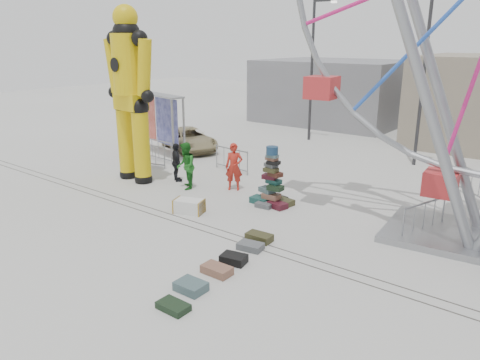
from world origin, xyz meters
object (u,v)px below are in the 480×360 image
Objects in this scene: lamp_post_left at (313,64)px; pedestrian_green at (186,166)px; crash_test_dummy at (130,89)px; barricade_dummy_c at (232,160)px; suitcase_tower at (272,188)px; pedestrian_red at (234,167)px; lamp_post_right at (426,70)px; barricade_dummy_b at (146,156)px; barricade_wheel_front at (424,218)px; barricade_wheel_back at (471,183)px; parked_suv at (189,139)px; banner_scaffold at (155,109)px; barricade_dummy_a at (158,150)px; steamer_trunk at (189,206)px; pedestrian_black at (176,162)px.

lamp_post_left is 12.09m from pedestrian_green.
crash_test_dummy is 5.50m from barricade_dummy_c.
suitcase_tower is 1.14× the size of pedestrian_red.
barricade_dummy_b is at bearing -140.61° from lamp_post_right.
lamp_post_right is 9.71m from barricade_wheel_front.
crash_test_dummy is 3.71× the size of barricade_wheel_back.
pedestrian_green reaches higher than barricade_wheel_front.
lamp_post_left is at bearing -8.24° from parked_suv.
lamp_post_left is 4.00× the size of barricade_wheel_back.
barricade_wheel_back is at bearing -28.27° from lamp_post_left.
crash_test_dummy reaches higher than suitcase_tower.
pedestrian_green is (-1.62, -1.10, -0.00)m from pedestrian_red.
suitcase_tower is 9.56m from banner_scaffold.
suitcase_tower reaches higher than barricade_dummy_a.
steamer_trunk is 0.51× the size of barricade_wheel_front.
pedestrian_red is at bearing -16.83° from barricade_dummy_b.
lamp_post_right is 4.00× the size of barricade_wheel_front.
lamp_post_left is at bearing 61.91° from barricade_wheel_front.
crash_test_dummy is at bearing -98.46° from lamp_post_left.
crash_test_dummy reaches higher than barricade_dummy_b.
barricade_wheel_back is 11.82m from pedestrian_black.
lamp_post_left is at bearing 141.84° from pedestrian_green.
pedestrian_red reaches higher than pedestrian_green.
barricade_dummy_a is 3.69m from pedestrian_black.
barricade_wheel_back is at bearing -63.00° from parked_suv.
banner_scaffold reaches higher than barricade_dummy_a.
banner_scaffold is at bearing -163.75° from pedestrian_green.
barricade_dummy_c is at bearing 95.89° from barricade_wheel_front.
pedestrian_red reaches higher than steamer_trunk.
lamp_post_right is at bearing 50.90° from barricade_dummy_c.
banner_scaffold is (-9.02, 2.61, 1.81)m from suitcase_tower.
lamp_post_right is 12.13m from pedestrian_black.
parked_suv is at bearing 115.13° from crash_test_dummy.
banner_scaffold is at bearing 129.60° from crash_test_dummy.
barricade_dummy_a is 4.87m from pedestrian_green.
banner_scaffold is 2.26× the size of barricade_dummy_b.
lamp_post_right reaches higher than barricade_wheel_front.
banner_scaffold is 2.26× the size of barricade_wheel_front.
barricade_dummy_b and barricade_wheel_front have the same top height.
barricade_dummy_b is 1.04× the size of pedestrian_green.
banner_scaffold reaches higher than parked_suv.
barricade_dummy_b is at bearing 107.59° from barricade_wheel_front.
pedestrian_red is 0.45× the size of parked_suv.
barricade_wheel_front is 1.04× the size of pedestrian_red.
lamp_post_left is at bearing 71.41° from pedestrian_red.
pedestrian_green is 1.16× the size of pedestrian_black.
barricade_wheel_front is 9.20m from pedestrian_green.
barricade_wheel_back is at bearing 80.55° from pedestrian_green.
barricade_wheel_front and barricade_wheel_back have the same top height.
barricade_dummy_b is at bearing -143.72° from parked_suv.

